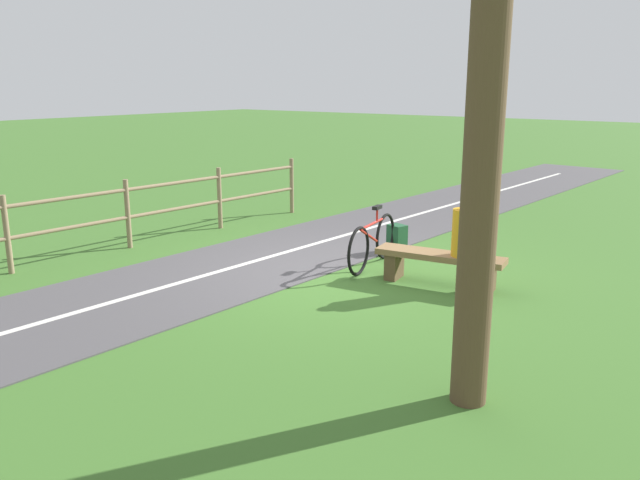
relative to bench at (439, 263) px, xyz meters
The scene contains 9 objects.
ground_plane 1.50m from the bench, 12.42° to the left, with size 80.00×80.00×0.00m, color #3D6B28.
paved_path 5.22m from the bench, 55.89° to the left, with size 2.47×36.00×0.02m, color #4C494C.
path_centre_line 5.22m from the bench, 55.89° to the left, with size 0.10×32.00×0.00m, color silver.
bench is the anchor object (origin of this frame).
person_seated 0.58m from the bench, behind, with size 0.41×0.41×0.79m.
bicycle 1.20m from the bench, 10.26° to the right, with size 0.33×1.68×0.88m.
backpack 1.71m from the bench, 40.98° to the right, with size 0.32×0.31×0.44m.
fence_roadside 5.96m from the bench, 31.88° to the left, with size 0.94×11.49×1.12m.
tree_far_left 3.89m from the bench, 120.71° to the left, with size 1.35×1.37×5.24m.
Camera 1 is at (-5.01, 7.07, 2.62)m, focal length 35.68 mm.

